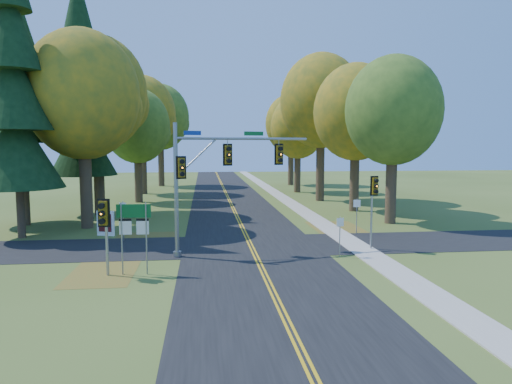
{
  "coord_description": "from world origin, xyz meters",
  "views": [
    {
      "loc": [
        -2.73,
        -24.63,
        5.93
      ],
      "look_at": [
        0.34,
        2.17,
        3.2
      ],
      "focal_mm": 32.0,
      "sensor_mm": 36.0,
      "label": 1
    }
  ],
  "objects": [
    {
      "name": "tree_w_e",
      "position": [
        -8.92,
        44.09,
        10.07
      ],
      "size": [
        8.4,
        8.4,
        14.97
      ],
      "color": "#38281C",
      "rests_on": "ground"
    },
    {
      "name": "tree_e_c",
      "position": [
        9.88,
        23.69,
        10.66
      ],
      "size": [
        8.8,
        8.8,
        15.79
      ],
      "color": "#38281C",
      "rests_on": "ground"
    },
    {
      "name": "tree_e_e",
      "position": [
        10.47,
        43.58,
        9.19
      ],
      "size": [
        7.8,
        7.8,
        13.74
      ],
      "color": "#38281C",
      "rests_on": "ground"
    },
    {
      "name": "info_kiosk",
      "position": [
        -9.24,
        6.11,
        0.83
      ],
      "size": [
        1.19,
        0.55,
        1.66
      ],
      "rotation": [
        0.0,
        0.0,
        -0.34
      ],
      "color": "white",
      "rests_on": "ground"
    },
    {
      "name": "centerline_right",
      "position": [
        0.1,
        0.0,
        0.03
      ],
      "size": [
        0.1,
        160.0,
        0.01
      ],
      "primitive_type": "cube",
      "color": "gold",
      "rests_on": "road_main"
    },
    {
      "name": "leaf_patch_w_near",
      "position": [
        -6.5,
        4.0,
        0.01
      ],
      "size": [
        4.0,
        6.0,
        0.0
      ],
      "primitive_type": "cube",
      "color": "brown",
      "rests_on": "ground"
    },
    {
      "name": "east_signal_pole",
      "position": [
        6.82,
        0.09,
        3.22
      ],
      "size": [
        0.49,
        0.57,
        4.25
      ],
      "rotation": [
        0.0,
        0.0,
        0.17
      ],
      "color": "#93969B",
      "rests_on": "ground"
    },
    {
      "name": "leaf_patch_e",
      "position": [
        6.8,
        6.0,
        0.01
      ],
      "size": [
        3.5,
        8.0,
        0.0
      ],
      "primitive_type": "cube",
      "color": "brown",
      "rests_on": "ground"
    },
    {
      "name": "route_sign_cluster",
      "position": [
        -5.95,
        -3.48,
        2.37
      ],
      "size": [
        1.57,
        0.17,
        3.36
      ],
      "rotation": [
        0.0,
        0.0,
        -0.06
      ],
      "color": "gray",
      "rests_on": "ground"
    },
    {
      "name": "tree_w_d",
      "position": [
        -10.13,
        33.18,
        9.78
      ],
      "size": [
        8.2,
        8.2,
        14.56
      ],
      "color": "#38281C",
      "rests_on": "ground"
    },
    {
      "name": "pine_c",
      "position": [
        -13.0,
        16.0,
        9.69
      ],
      "size": [
        5.6,
        5.6,
        20.56
      ],
      "color": "#38281C",
      "rests_on": "ground"
    },
    {
      "name": "centerline_left",
      "position": [
        -0.1,
        0.0,
        0.03
      ],
      "size": [
        0.1,
        160.0,
        0.01
      ],
      "primitive_type": "cube",
      "color": "gold",
      "rests_on": "road_main"
    },
    {
      "name": "reg_sign_w",
      "position": [
        -7.77,
        4.22,
        1.72
      ],
      "size": [
        0.45,
        0.23,
        2.51
      ],
      "rotation": [
        0.0,
        0.0,
        -0.43
      ],
      "color": "gray",
      "rests_on": "ground"
    },
    {
      "name": "traffic_mast",
      "position": [
        -2.31,
        0.11,
        4.6
      ],
      "size": [
        7.66,
        2.41,
        7.15
      ],
      "rotation": [
        0.0,
        0.0,
        0.25
      ],
      "color": "gray",
      "rests_on": "ground"
    },
    {
      "name": "tree_e_b",
      "position": [
        10.97,
        15.58,
        8.9
      ],
      "size": [
        7.6,
        7.6,
        13.33
      ],
      "color": "#38281C",
      "rests_on": "ground"
    },
    {
      "name": "pine_a",
      "position": [
        -14.5,
        6.0,
        9.18
      ],
      "size": [
        5.6,
        5.6,
        19.48
      ],
      "color": "#38281C",
      "rests_on": "ground"
    },
    {
      "name": "road_main",
      "position": [
        0.0,
        0.0,
        0.01
      ],
      "size": [
        8.0,
        160.0,
        0.02
      ],
      "primitive_type": "cube",
      "color": "black",
      "rests_on": "ground"
    },
    {
      "name": "leaf_patch_w_far",
      "position": [
        -7.5,
        -3.0,
        0.01
      ],
      "size": [
        3.0,
        5.0,
        0.0
      ],
      "primitive_type": "cube",
      "color": "brown",
      "rests_on": "ground"
    },
    {
      "name": "tree_w_b",
      "position": [
        -11.72,
        16.29,
        10.37
      ],
      "size": [
        8.6,
        8.6,
        15.38
      ],
      "color": "#38281C",
      "rests_on": "ground"
    },
    {
      "name": "ground",
      "position": [
        0.0,
        0.0,
        0.0
      ],
      "size": [
        160.0,
        160.0,
        0.0
      ],
      "primitive_type": "plane",
      "color": "#3F531D",
      "rests_on": "ground"
    },
    {
      "name": "reg_sign_e_north",
      "position": [
        7.5,
        4.85,
        1.64
      ],
      "size": [
        0.45,
        0.14,
        2.4
      ],
      "rotation": [
        0.0,
        0.0,
        -0.25
      ],
      "color": "gray",
      "rests_on": "ground"
    },
    {
      "name": "pine_b",
      "position": [
        -16.0,
        11.0,
        8.16
      ],
      "size": [
        5.6,
        5.6,
        17.31
      ],
      "color": "#38281C",
      "rests_on": "ground"
    },
    {
      "name": "tree_w_c",
      "position": [
        -9.54,
        24.47,
        7.94
      ],
      "size": [
        6.8,
        6.8,
        11.91
      ],
      "color": "#38281C",
      "rests_on": "ground"
    },
    {
      "name": "sidewalk_east",
      "position": [
        6.2,
        0.0,
        0.03
      ],
      "size": [
        1.6,
        160.0,
        0.06
      ],
      "primitive_type": "cube",
      "color": "#9E998E",
      "rests_on": "ground"
    },
    {
      "name": "tree_w_a",
      "position": [
        -11.13,
        9.38,
        9.49
      ],
      "size": [
        8.0,
        8.0,
        14.15
      ],
      "color": "#38281C",
      "rests_on": "ground"
    },
    {
      "name": "reg_sign_e_south",
      "position": [
        4.44,
        -1.38,
        1.5
      ],
      "size": [
        0.41,
        0.14,
        2.2
      ],
      "rotation": [
        0.0,
        0.0,
        0.27
      ],
      "color": "gray",
      "rests_on": "ground"
    },
    {
      "name": "road_cross",
      "position": [
        0.0,
        2.0,
        0.01
      ],
      "size": [
        60.0,
        6.0,
        0.02
      ],
      "primitive_type": "cube",
      "color": "black",
      "rests_on": "ground"
    },
    {
      "name": "tree_e_a",
      "position": [
        11.57,
        8.77,
        8.53
      ],
      "size": [
        7.2,
        7.2,
        12.73
      ],
      "color": "#38281C",
      "rests_on": "ground"
    },
    {
      "name": "tree_e_d",
      "position": [
        9.26,
        32.87,
        8.24
      ],
      "size": [
        7.0,
        7.0,
        12.32
      ],
      "color": "#38281C",
      "rests_on": "ground"
    },
    {
      "name": "ped_signal_pole",
      "position": [
        -7.22,
        -3.72,
        2.66
      ],
      "size": [
        0.56,
        0.66,
        3.58
      ],
      "rotation": [
        0.0,
        0.0,
        -0.17
      ],
      "color": "#94989D",
      "rests_on": "ground"
    }
  ]
}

